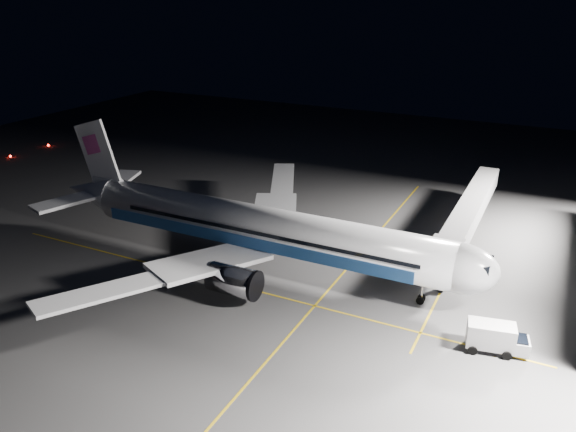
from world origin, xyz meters
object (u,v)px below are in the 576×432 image
Objects in this scene: baggage_tug at (316,228)px; safety_cone_a at (273,220)px; service_truck at (497,337)px; airliner at (255,228)px; jet_bridge at (468,214)px; safety_cone_b at (279,220)px; safety_cone_c at (282,221)px.

baggage_tug is 5.15× the size of safety_cone_a.
safety_cone_a is (-35.04, 19.61, -1.34)m from service_truck.
jet_bridge is at bearing 38.04° from airliner.
jet_bridge is at bearing 8.56° from safety_cone_b.
baggage_tug reaches higher than safety_cone_c.
airliner is 115.26× the size of safety_cone_c.
service_truck reaches higher than safety_cone_b.
baggage_tug is at bearing -10.55° from safety_cone_b.
jet_bridge is (23.08, 18.06, -0.58)m from airliner.
safety_cone_b is (-6.83, 1.27, -0.51)m from baggage_tug.
service_truck is 33.12m from baggage_tug.
jet_bridge reaches higher than safety_cone_b.
jet_bridge reaches higher than safety_cone_c.
safety_cone_b is at bearing 138.98° from service_truck.
airliner is 13.78m from baggage_tug.
airliner is 106.63× the size of safety_cone_b.
airliner is 120.36× the size of safety_cone_a.
jet_bridge is 25.14m from service_truck.
airliner is 23.39× the size of baggage_tug.
safety_cone_c is (0.62, 0.00, -0.02)m from safety_cone_b.
safety_cone_a is 0.96× the size of safety_cone_c.
service_truck is 2.34× the size of baggage_tug.
safety_cone_a is 0.89× the size of safety_cone_b.
safety_cone_c is at bearing 138.52° from service_truck.
baggage_tug is (2.95, 12.73, -4.37)m from airliner.
baggage_tug reaches higher than safety_cone_b.
safety_cone_c is (1.41, 0.21, 0.01)m from safety_cone_a.
jet_bridge is 5.58× the size of service_truck.
service_truck is (30.38, -5.82, -3.57)m from airliner.
safety_cone_c reaches higher than safety_cone_a.
jet_bridge is at bearing 8.74° from safety_cone_a.
safety_cone_a is at bearing 108.67° from airliner.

